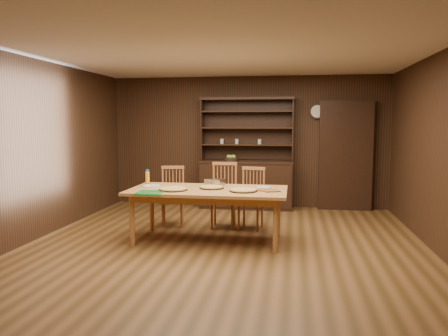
% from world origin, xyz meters
% --- Properties ---
extents(floor, '(6.00, 6.00, 0.00)m').
position_xyz_m(floor, '(0.00, 0.00, 0.00)').
color(floor, brown).
rests_on(floor, ground).
extents(room_shell, '(6.00, 6.00, 6.00)m').
position_xyz_m(room_shell, '(0.00, 0.00, 1.58)').
color(room_shell, silver).
rests_on(room_shell, floor).
extents(china_hutch, '(1.84, 0.52, 2.17)m').
position_xyz_m(china_hutch, '(-0.00, 2.75, 0.60)').
color(china_hutch, black).
rests_on(china_hutch, floor).
extents(doorway, '(1.00, 0.18, 2.10)m').
position_xyz_m(doorway, '(1.90, 2.90, 1.05)').
color(doorway, black).
rests_on(doorway, floor).
extents(wall_clock, '(0.30, 0.05, 0.30)m').
position_xyz_m(wall_clock, '(1.35, 2.96, 1.90)').
color(wall_clock, black).
rests_on(wall_clock, room_shell).
extents(dining_table, '(2.22, 1.11, 0.75)m').
position_xyz_m(dining_table, '(-0.28, 0.25, 0.68)').
color(dining_table, '#C58844').
rests_on(dining_table, floor).
extents(chair_left, '(0.47, 0.45, 0.97)m').
position_xyz_m(chair_left, '(-1.05, 1.15, 0.51)').
color(chair_left, '#AC663B').
rests_on(chair_left, floor).
extents(chair_center, '(0.44, 0.42, 1.04)m').
position_xyz_m(chair_center, '(-0.19, 1.17, 0.55)').
color(chair_center, '#AC663B').
rests_on(chair_center, floor).
extents(chair_right, '(0.46, 0.45, 0.98)m').
position_xyz_m(chair_right, '(0.27, 1.12, 0.52)').
color(chair_right, '#AC663B').
rests_on(chair_right, floor).
extents(pizza_left, '(0.40, 0.40, 0.04)m').
position_xyz_m(pizza_left, '(-0.73, 0.06, 0.77)').
color(pizza_left, black).
rests_on(pizza_left, dining_table).
extents(pizza_right, '(0.38, 0.38, 0.04)m').
position_xyz_m(pizza_right, '(0.24, 0.11, 0.77)').
color(pizza_right, black).
rests_on(pizza_right, dining_table).
extents(pizza_center, '(0.35, 0.35, 0.04)m').
position_xyz_m(pizza_center, '(-0.23, 0.31, 0.77)').
color(pizza_center, black).
rests_on(pizza_center, dining_table).
extents(cooling_rack, '(0.41, 0.41, 0.02)m').
position_xyz_m(cooling_rack, '(-0.98, -0.21, 0.76)').
color(cooling_rack, '#0C9C3D').
rests_on(cooling_rack, dining_table).
extents(plate_left, '(0.29, 0.29, 0.02)m').
position_xyz_m(plate_left, '(-1.15, 0.37, 0.76)').
color(plate_left, silver).
rests_on(plate_left, dining_table).
extents(plate_right, '(0.23, 0.23, 0.02)m').
position_xyz_m(plate_right, '(0.49, 0.48, 0.76)').
color(plate_right, silver).
rests_on(plate_right, dining_table).
extents(foil_dish, '(0.30, 0.25, 0.10)m').
position_xyz_m(foil_dish, '(-0.24, 0.60, 0.80)').
color(foil_dish, silver).
rests_on(foil_dish, dining_table).
extents(juice_bottle, '(0.06, 0.06, 0.23)m').
position_xyz_m(juice_bottle, '(-1.26, 0.53, 0.86)').
color(juice_bottle, orange).
rests_on(juice_bottle, dining_table).
extents(pot_holder_a, '(0.29, 0.29, 0.02)m').
position_xyz_m(pot_holder_a, '(0.61, 0.19, 0.76)').
color(pot_holder_a, red).
rests_on(pot_holder_a, dining_table).
extents(pot_holder_b, '(0.30, 0.30, 0.02)m').
position_xyz_m(pot_holder_b, '(0.51, 0.25, 0.76)').
color(pot_holder_b, red).
rests_on(pot_holder_b, dining_table).
extents(fruit_bowl, '(0.29, 0.29, 0.12)m').
position_xyz_m(fruit_bowl, '(-0.30, 2.69, 0.98)').
color(fruit_bowl, black).
rests_on(fruit_bowl, china_hutch).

